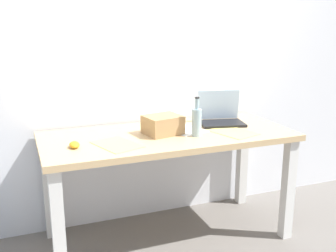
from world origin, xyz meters
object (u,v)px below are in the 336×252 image
beer_bottle (197,121)px  computer_mouse (74,145)px  desk (168,149)px  cardboard_box (163,125)px  laptop_right (221,116)px

beer_bottle → computer_mouse: (-0.77, 0.03, -0.08)m
desk → cardboard_box: size_ratio=7.21×
laptop_right → beer_bottle: (-0.30, -0.23, 0.05)m
laptop_right → cardboard_box: size_ratio=1.51×
beer_bottle → cardboard_box: 0.23m
desk → beer_bottle: size_ratio=6.47×
laptop_right → cardboard_box: (-0.48, -0.11, 0.01)m
laptop_right → computer_mouse: bearing=-169.6°
beer_bottle → laptop_right: bearing=37.7°
desk → laptop_right: 0.49m
desk → cardboard_box: (-0.04, 0.00, 0.17)m
beer_bottle → computer_mouse: size_ratio=2.55×
beer_bottle → computer_mouse: bearing=177.5°
cardboard_box → desk: bearing=-5.9°
computer_mouse → cardboard_box: cardboard_box is taller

